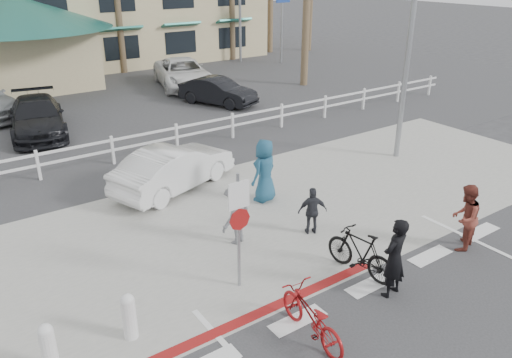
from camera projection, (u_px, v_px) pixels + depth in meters
ground at (392, 300)px, 10.19m from camera, size 140.00×140.00×0.00m
bike_path at (481, 358)px, 8.68m from camera, size 12.00×16.00×0.01m
sidewalk_plaza at (264, 215)px, 13.57m from camera, size 22.00×7.00×0.01m
cross_street at (194, 169)px, 16.58m from camera, size 40.00×5.00×0.01m
parking_lot at (99, 107)px, 23.73m from camera, size 50.00×16.00×0.01m
curb_red at (237, 323)px, 9.52m from camera, size 7.00×0.25×0.02m
rail_fence at (179, 137)px, 18.15m from camera, size 29.40×0.16×1.00m
sign_post at (238, 226)px, 10.06m from camera, size 0.50×0.10×2.90m
bollard_0 at (129, 316)px, 8.99m from camera, size 0.26×0.26×0.95m
bollard_1 at (49, 348)px, 8.26m from camera, size 0.26×0.26×0.95m
streetlight_0 at (412, 25)px, 15.93m from camera, size 0.60×2.00×9.00m
info_sign at (282, 20)px, 32.95m from camera, size 1.20×0.16×5.60m
bike_red at (311, 317)px, 8.98m from camera, size 0.77×1.85×0.95m
rider_red at (394, 258)px, 10.02m from camera, size 0.69×0.51×1.75m
bike_black at (360, 253)px, 10.85m from camera, size 0.73×1.82×1.07m
rider_black at (465, 218)px, 11.72m from camera, size 0.96×0.85×1.64m
pedestrian_a at (236, 214)px, 11.98m from camera, size 1.14×0.92×1.54m
pedestrian_child at (312, 211)px, 12.45m from camera, size 0.79×0.61×1.26m
pedestrian_b at (265, 171)px, 14.08m from camera, size 1.04×0.85×1.84m
car_white_sedan at (174, 168)px, 14.94m from camera, size 4.34×2.74×1.35m
lot_car_1 at (37, 117)px, 19.73m from camera, size 2.86×5.19×1.42m
lot_car_3 at (218, 91)px, 23.90m from camera, size 2.82×4.09×1.28m
lot_car_5 at (183, 73)px, 27.14m from camera, size 3.89×5.95×1.52m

